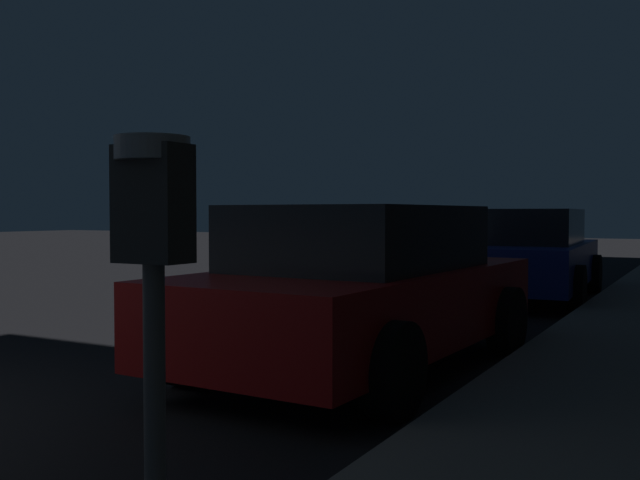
% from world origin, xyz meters
% --- Properties ---
extents(parking_meter, '(0.19, 0.19, 1.41)m').
position_xyz_m(parking_meter, '(4.28, 0.07, 1.22)').
color(parking_meter, '#59595B').
rests_on(parking_meter, sidewalk).
extents(car_red, '(2.13, 4.16, 1.43)m').
position_xyz_m(car_red, '(2.85, 4.32, 0.72)').
color(car_red, maroon).
rests_on(car_red, ground).
extents(car_blue, '(2.31, 4.41, 1.43)m').
position_xyz_m(car_blue, '(2.85, 10.23, 0.71)').
color(car_blue, navy).
rests_on(car_blue, ground).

